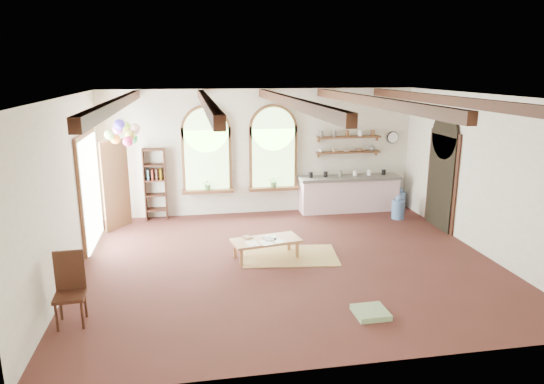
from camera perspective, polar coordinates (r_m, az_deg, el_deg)
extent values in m
plane|color=#4D2420|center=(9.62, 1.96, -8.19)|extent=(8.00, 8.00, 0.00)
cube|color=brown|center=(12.35, -7.67, 3.77)|extent=(1.24, 0.08, 1.64)
cylinder|color=brown|center=(12.23, -7.79, 7.22)|extent=(1.24, 0.08, 1.24)
cube|color=#9FCF7C|center=(12.31, -7.66, 3.73)|extent=(1.10, 0.04, 1.50)
cube|color=brown|center=(12.43, -7.53, 0.11)|extent=(1.30, 0.28, 0.08)
cube|color=brown|center=(12.52, 0.14, 4.04)|extent=(1.24, 0.08, 1.64)
cylinder|color=brown|center=(12.41, 0.14, 7.45)|extent=(1.24, 0.08, 1.24)
cube|color=#9FCF7C|center=(12.48, 0.17, 4.01)|extent=(1.10, 0.04, 1.50)
cube|color=brown|center=(12.60, 0.21, 0.44)|extent=(1.30, 0.28, 0.08)
cube|color=brown|center=(11.00, -20.63, 0.07)|extent=(0.10, 1.90, 2.50)
cube|color=black|center=(12.01, 19.26, 1.09)|extent=(0.10, 1.30, 2.40)
cube|color=#F6D0DC|center=(13.01, 9.03, -0.35)|extent=(2.60, 0.55, 0.86)
cube|color=gray|center=(12.90, 9.11, 1.67)|extent=(2.68, 0.62, 0.08)
cube|color=brown|center=(12.94, 8.97, 4.65)|extent=(1.70, 0.24, 0.04)
cube|color=brown|center=(12.88, 9.04, 6.41)|extent=(1.70, 0.24, 0.04)
cylinder|color=black|center=(13.41, 14.02, 6.25)|extent=(0.32, 0.04, 0.32)
cube|color=#3D1F13|center=(12.38, -14.74, 0.85)|extent=(0.03, 0.32, 1.80)
cube|color=#3D1F13|center=(12.35, -12.43, 0.95)|extent=(0.03, 0.32, 1.80)
cube|color=tan|center=(9.69, -0.70, -5.74)|extent=(1.44, 0.85, 0.05)
cube|color=tan|center=(9.39, -3.61, -7.67)|extent=(0.06, 0.06, 0.34)
cube|color=tan|center=(9.76, 2.98, -6.79)|extent=(0.06, 0.06, 0.34)
cube|color=tan|center=(9.78, -4.36, -6.75)|extent=(0.06, 0.06, 0.34)
cube|color=tan|center=(10.14, 1.99, -5.95)|extent=(0.06, 0.06, 0.34)
cube|color=#3D1F13|center=(7.82, -22.70, -11.24)|extent=(0.46, 0.46, 0.05)
cube|color=#3D1F13|center=(7.87, -22.71, -8.54)|extent=(0.43, 0.07, 0.64)
cube|color=tan|center=(9.89, 2.10, -7.51)|extent=(2.02, 1.38, 0.02)
cube|color=#81A26F|center=(7.82, 11.52, -13.71)|extent=(0.51, 0.51, 0.09)
cylinder|color=#577EBC|center=(13.59, 14.79, -0.93)|extent=(0.29, 0.29, 0.44)
sphere|color=#577EBC|center=(13.53, 14.86, 0.18)|extent=(0.16, 0.16, 0.16)
cylinder|color=#577EBC|center=(12.62, 14.61, -2.00)|extent=(0.32, 0.32, 0.48)
sphere|color=#577EBC|center=(12.54, 14.70, -0.71)|extent=(0.17, 0.17, 0.17)
cylinder|color=white|center=(11.12, -17.11, 9.01)|extent=(0.01, 0.01, 0.85)
sphere|color=green|center=(11.23, -16.07, 6.02)|extent=(0.22, 0.22, 0.22)
sphere|color=#CA437A|center=(11.35, -16.16, 6.71)|extent=(0.22, 0.22, 0.22)
sphere|color=#9DEF32|center=(11.46, -16.81, 7.34)|extent=(0.22, 0.22, 0.22)
sphere|color=white|center=(11.29, -17.40, 7.81)|extent=(0.22, 0.22, 0.22)
sphere|color=orange|center=(11.31, -17.95, 5.94)|extent=(0.22, 0.22, 0.22)
sphere|color=#7DC755|center=(11.16, -18.56, 6.41)|extent=(0.22, 0.22, 0.22)
sphere|color=#C15BB7|center=(11.06, -17.69, 7.04)|extent=(0.22, 0.22, 0.22)
sphere|color=#4C36E9|center=(10.92, -17.51, 7.61)|extent=(0.22, 0.22, 0.22)
sphere|color=#F43679|center=(10.87, -16.59, 5.73)|extent=(0.22, 0.22, 0.22)
sphere|color=#C0C947|center=(11.04, -16.34, 6.50)|extent=(0.22, 0.22, 0.22)
sphere|color=#FFC7BB|center=(11.09, -15.76, 7.20)|extent=(0.22, 0.22, 0.22)
imported|color=olive|center=(9.74, -3.27, -5.43)|extent=(0.24, 0.27, 0.02)
cube|color=black|center=(9.69, -0.41, -5.54)|extent=(0.21, 0.28, 0.01)
imported|color=#598C4C|center=(12.35, -7.56, 0.93)|extent=(0.27, 0.23, 0.30)
imported|color=#598C4C|center=(12.53, 0.23, 1.25)|extent=(0.27, 0.23, 0.30)
imported|color=white|center=(12.71, 5.76, 4.90)|extent=(0.12, 0.10, 0.10)
imported|color=beige|center=(12.81, 7.28, 4.92)|extent=(0.10, 0.10, 0.09)
imported|color=beige|center=(12.92, 8.76, 4.85)|extent=(0.22, 0.22, 0.05)
imported|color=#8C664C|center=(13.04, 10.23, 4.89)|extent=(0.20, 0.20, 0.06)
imported|color=slate|center=(13.15, 11.68, 5.19)|extent=(0.18, 0.18, 0.19)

